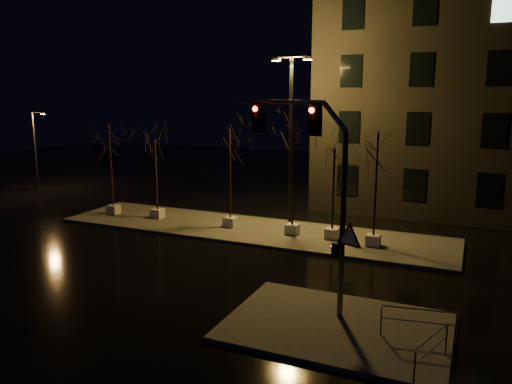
% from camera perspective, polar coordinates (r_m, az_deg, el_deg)
% --- Properties ---
extents(ground, '(90.00, 90.00, 0.00)m').
position_cam_1_polar(ground, '(22.63, -7.27, -8.17)').
color(ground, black).
rests_on(ground, ground).
extents(median, '(22.00, 5.00, 0.15)m').
position_cam_1_polar(median, '(27.67, -0.83, -4.33)').
color(median, '#45423D').
rests_on(median, ground).
extents(sidewalk_corner, '(7.00, 5.00, 0.15)m').
position_cam_1_polar(sidewalk_corner, '(16.86, 9.19, -14.92)').
color(sidewalk_corner, '#45423D').
rests_on(sidewalk_corner, ground).
extents(tree_0, '(1.80, 1.80, 5.69)m').
position_cam_1_polar(tree_0, '(31.51, -16.37, 5.25)').
color(tree_0, beige).
rests_on(tree_0, median).
extents(tree_1, '(1.80, 1.80, 4.83)m').
position_cam_1_polar(tree_1, '(29.91, -11.43, 3.93)').
color(tree_1, beige).
rests_on(tree_1, median).
extents(tree_2, '(1.80, 1.80, 5.60)m').
position_cam_1_polar(tree_2, '(27.22, -3.03, 4.69)').
color(tree_2, beige).
rests_on(tree_2, median).
extents(tree_3, '(1.80, 1.80, 6.32)m').
position_cam_1_polar(tree_3, '(25.71, 4.30, 5.51)').
color(tree_3, beige).
rests_on(tree_3, median).
extents(tree_4, '(1.80, 1.80, 4.80)m').
position_cam_1_polar(tree_4, '(25.24, 8.90, 2.67)').
color(tree_4, beige).
rests_on(tree_4, median).
extents(tree_5, '(1.80, 1.80, 5.73)m').
position_cam_1_polar(tree_5, '(24.31, 13.67, 3.84)').
color(tree_5, beige).
rests_on(tree_5, median).
extents(traffic_signal_mast, '(5.54, 1.94, 7.10)m').
position_cam_1_polar(traffic_signal_mast, '(16.67, 6.69, 2.00)').
color(traffic_signal_mast, '#525559').
rests_on(traffic_signal_mast, sidewalk_corner).
extents(streetlight_main, '(2.33, 0.45, 9.30)m').
position_cam_1_polar(streetlight_main, '(27.72, 3.99, 7.10)').
color(streetlight_main, black).
rests_on(streetlight_main, median).
extents(streetlight_far, '(1.19, 0.43, 6.13)m').
position_cam_1_polar(streetlight_far, '(42.41, -23.86, 4.65)').
color(streetlight_far, black).
rests_on(streetlight_far, ground).
extents(guard_rail_a, '(2.22, 0.41, 0.97)m').
position_cam_1_polar(guard_rail_a, '(16.25, 18.12, -13.64)').
color(guard_rail_a, '#525559').
rests_on(guard_rail_a, sidewalk_corner).
extents(guard_rail_b, '(0.70, 1.92, 0.96)m').
position_cam_1_polar(guard_rail_b, '(14.79, 19.44, -16.35)').
color(guard_rail_b, '#525559').
rests_on(guard_rail_b, sidewalk_corner).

